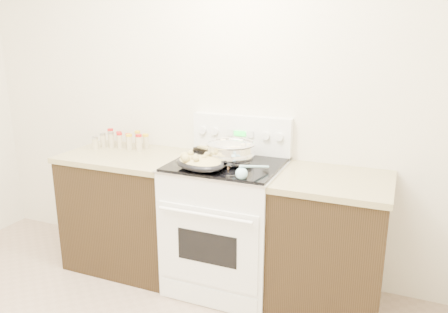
% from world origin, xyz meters
% --- Properties ---
extents(room_shell, '(4.10, 3.60, 2.75)m').
position_xyz_m(room_shell, '(0.00, 0.00, 1.70)').
color(room_shell, silver).
rests_on(room_shell, ground).
extents(counter_left, '(0.93, 0.67, 0.92)m').
position_xyz_m(counter_left, '(-0.48, 1.43, 0.46)').
color(counter_left, black).
rests_on(counter_left, ground).
extents(counter_right, '(0.73, 0.67, 0.92)m').
position_xyz_m(counter_right, '(1.08, 1.43, 0.46)').
color(counter_right, black).
rests_on(counter_right, ground).
extents(kitchen_range, '(0.78, 0.73, 1.22)m').
position_xyz_m(kitchen_range, '(0.35, 1.42, 0.49)').
color(kitchen_range, white).
rests_on(kitchen_range, ground).
extents(mixing_bowl, '(0.43, 0.43, 0.20)m').
position_xyz_m(mixing_bowl, '(0.39, 1.40, 1.02)').
color(mixing_bowl, silver).
rests_on(mixing_bowl, kitchen_range).
extents(roasting_pan, '(0.43, 0.36, 0.12)m').
position_xyz_m(roasting_pan, '(0.25, 1.20, 0.99)').
color(roasting_pan, black).
rests_on(roasting_pan, kitchen_range).
extents(baking_sheet, '(0.51, 0.43, 0.06)m').
position_xyz_m(baking_sheet, '(0.24, 1.70, 0.96)').
color(baking_sheet, black).
rests_on(baking_sheet, kitchen_range).
extents(wooden_spoon, '(0.12, 0.23, 0.04)m').
position_xyz_m(wooden_spoon, '(0.35, 1.31, 0.95)').
color(wooden_spoon, tan).
rests_on(wooden_spoon, kitchen_range).
extents(blue_ladle, '(0.15, 0.25, 0.10)m').
position_xyz_m(blue_ladle, '(0.57, 1.15, 0.98)').
color(blue_ladle, '#9FD8ED').
rests_on(blue_ladle, kitchen_range).
extents(spice_jars, '(0.40, 0.24, 0.13)m').
position_xyz_m(spice_jars, '(-0.62, 1.57, 0.98)').
color(spice_jars, '#BFB28C').
rests_on(spice_jars, counter_left).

